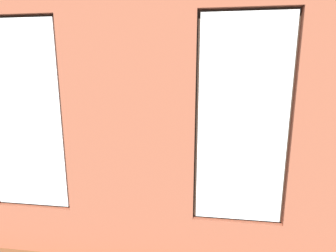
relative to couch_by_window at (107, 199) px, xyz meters
name	(u,v)px	position (x,y,z in m)	size (l,w,h in m)	color
ground_plane	(167,168)	(-0.53, -2.25, -0.38)	(6.44, 6.56, 0.10)	brown
brick_wall_with_windows	(128,105)	(-0.53, 0.65, 1.41)	(5.84, 0.30, 3.47)	#9E5138
white_wall_right	(34,87)	(2.34, -2.05, 1.41)	(0.10, 5.56, 3.47)	white
couch_by_window	(107,199)	(0.00, 0.00, 0.00)	(1.90, 0.87, 0.80)	black
couch_left	(275,159)	(-2.75, -2.09, 0.00)	(0.88, 1.74, 0.80)	black
coffee_table	(177,150)	(-0.75, -2.17, 0.07)	(1.51, 0.89, 0.45)	olive
cup_ceramic	(197,145)	(-1.17, -2.33, 0.17)	(0.08, 0.08, 0.09)	silver
table_plant_small	(155,144)	(-0.30, -2.04, 0.23)	(0.12, 0.12, 0.19)	gray
remote_silver	(177,148)	(-0.75, -2.17, 0.13)	(0.05, 0.17, 0.02)	#B2B2B7
remote_black	(169,146)	(-0.56, -2.28, 0.13)	(0.05, 0.17, 0.02)	black
media_console	(61,149)	(2.04, -2.36, -0.07)	(1.18, 0.42, 0.52)	black
tv_flatscreen	(58,121)	(2.04, -2.37, 0.61)	(1.20, 0.20, 0.84)	black
papasan_chair	(151,126)	(0.27, -4.47, 0.11)	(1.09, 1.09, 0.69)	olive
potted_plant_corner_near_left	(259,121)	(-2.90, -4.53, 0.31)	(0.61, 0.61, 1.01)	#47423D
potted_plant_near_tv	(56,134)	(1.49, -1.33, 0.57)	(0.82, 0.91, 1.39)	brown
potted_plant_between_couches	(211,180)	(-1.41, -0.04, 0.35)	(0.74, 0.80, 1.11)	brown
potted_plant_foreground_right	(105,122)	(1.74, -4.49, 0.18)	(0.71, 0.79, 1.05)	#47423D
potted_plant_mid_room_small	(210,141)	(-1.45, -2.81, 0.13)	(0.41, 0.41, 0.69)	#9E5638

